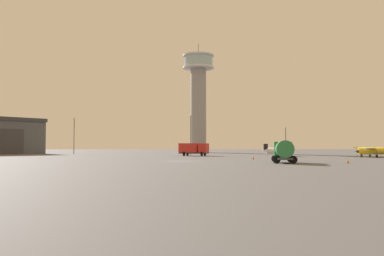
% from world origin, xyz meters
% --- Properties ---
extents(ground_plane, '(400.00, 400.00, 0.00)m').
position_xyz_m(ground_plane, '(0.00, 0.00, 0.00)').
color(ground_plane, '#545456').
extents(control_tower, '(10.69, 10.69, 37.61)m').
position_xyz_m(control_tower, '(8.90, 76.46, 20.59)').
color(control_tower, gray).
rests_on(control_tower, ground_plane).
extents(airplane_white, '(7.17, 9.17, 2.69)m').
position_xyz_m(airplane_white, '(22.64, 27.85, 1.26)').
color(airplane_white, white).
rests_on(airplane_white, ground_plane).
extents(airplane_yellow, '(7.66, 9.77, 2.87)m').
position_xyz_m(airplane_yellow, '(38.06, 16.40, 1.34)').
color(airplane_yellow, gold).
rests_on(airplane_yellow, ground_plane).
extents(truck_fuel_tanker_green, '(3.95, 6.41, 2.94)m').
position_xyz_m(truck_fuel_tanker_green, '(13.38, -7.00, 1.67)').
color(truck_fuel_tanker_green, '#38383D').
rests_on(truck_fuel_tanker_green, ground_plane).
extents(truck_box_red, '(6.93, 4.90, 2.83)m').
position_xyz_m(truck_box_red, '(4.12, 30.85, 1.64)').
color(truck_box_red, '#38383D').
rests_on(truck_box_red, ground_plane).
extents(light_post_west, '(0.44, 0.44, 7.68)m').
position_xyz_m(light_post_west, '(31.14, 49.83, 4.65)').
color(light_post_west, '#38383D').
rests_on(light_post_west, ground_plane).
extents(light_post_east, '(0.44, 0.44, 10.13)m').
position_xyz_m(light_post_east, '(4.08, 40.68, 5.93)').
color(light_post_east, '#38383D').
rests_on(light_post_east, ground_plane).
extents(light_post_north, '(0.44, 0.44, 10.02)m').
position_xyz_m(light_post_north, '(-27.21, 51.43, 5.87)').
color(light_post_north, '#38383D').
rests_on(light_post_north, ground_plane).
extents(traffic_cone_near_left, '(0.36, 0.36, 0.67)m').
position_xyz_m(traffic_cone_near_left, '(21.72, -7.55, 0.33)').
color(traffic_cone_near_left, black).
rests_on(traffic_cone_near_left, ground_plane).
extents(traffic_cone_near_right, '(0.36, 0.36, 0.65)m').
position_xyz_m(traffic_cone_near_right, '(12.64, 8.00, 0.32)').
color(traffic_cone_near_right, black).
rests_on(traffic_cone_near_right, ground_plane).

